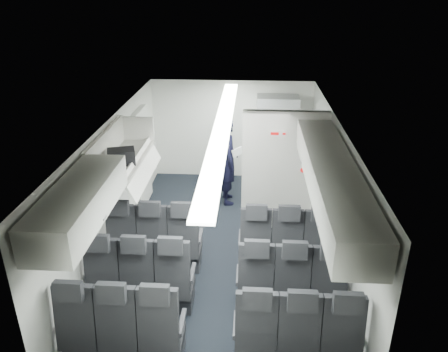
# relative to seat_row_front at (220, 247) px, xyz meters

# --- Properties ---
(cabin_shell) EXTENTS (3.41, 6.01, 2.16)m
(cabin_shell) POSITION_rel_seat_row_front_xyz_m (0.00, 0.53, 0.72)
(cabin_shell) COLOR black
(cabin_shell) RESTS_ON ground
(seat_row_front) EXTENTS (3.33, 0.56, 1.24)m
(seat_row_front) POSITION_rel_seat_row_front_xyz_m (0.00, 0.00, 0.00)
(seat_row_front) COLOR black
(seat_row_front) RESTS_ON cabin_shell
(seat_row_mid) EXTENTS (3.33, 0.56, 1.24)m
(seat_row_mid) POSITION_rel_seat_row_front_xyz_m (0.00, -0.90, 0.00)
(seat_row_mid) COLOR black
(seat_row_mid) RESTS_ON cabin_shell
(seat_row_rear) EXTENTS (3.33, 0.56, 1.24)m
(seat_row_rear) POSITION_rel_seat_row_front_xyz_m (0.00, -1.80, 0.00)
(seat_row_rear) COLOR black
(seat_row_rear) RESTS_ON cabin_shell
(overhead_bin_left_rear) EXTENTS (0.53, 1.80, 0.40)m
(overhead_bin_left_rear) POSITION_rel_seat_row_front_xyz_m (-1.40, -1.47, 1.46)
(overhead_bin_left_rear) COLOR silver
(overhead_bin_left_rear) RESTS_ON cabin_shell
(overhead_bin_left_front_open) EXTENTS (0.64, 1.70, 0.72)m
(overhead_bin_left_front_open) POSITION_rel_seat_row_front_xyz_m (-1.44, 0.28, 1.33)
(overhead_bin_left_front_open) COLOR #9E9E93
(overhead_bin_left_front_open) RESTS_ON cabin_shell
(overhead_bin_right_rear) EXTENTS (0.53, 1.80, 0.40)m
(overhead_bin_right_rear) POSITION_rel_seat_row_front_xyz_m (1.40, -1.47, 1.46)
(overhead_bin_right_rear) COLOR silver
(overhead_bin_right_rear) RESTS_ON cabin_shell
(overhead_bin_right_front) EXTENTS (0.53, 1.70, 0.40)m
(overhead_bin_right_front) POSITION_rel_seat_row_front_xyz_m (1.40, 0.28, 1.46)
(overhead_bin_right_front) COLOR silver
(overhead_bin_right_front) RESTS_ON cabin_shell
(bulkhead_partition) EXTENTS (1.40, 0.15, 2.13)m
(bulkhead_partition) POSITION_rel_seat_row_front_xyz_m (0.98, 1.33, 0.67)
(bulkhead_partition) COLOR silver
(bulkhead_partition) RESTS_ON cabin_shell
(galley_unit) EXTENTS (0.85, 0.52, 1.90)m
(galley_unit) POSITION_rel_seat_row_front_xyz_m (0.95, 3.25, 0.55)
(galley_unit) COLOR #939399
(galley_unit) RESTS_ON cabin_shell
(boarding_door) EXTENTS (0.12, 1.27, 1.86)m
(boarding_door) POSITION_rel_seat_row_front_xyz_m (-1.64, 2.09, 0.55)
(boarding_door) COLOR silver
(boarding_door) RESTS_ON cabin_shell
(flight_attendant) EXTENTS (0.53, 0.70, 1.73)m
(flight_attendant) POSITION_rel_seat_row_front_xyz_m (-0.02, 2.29, 0.46)
(flight_attendant) COLOR black
(flight_attendant) RESTS_ON ground
(carry_on_bag) EXTENTS (0.43, 0.36, 0.22)m
(carry_on_bag) POSITION_rel_seat_row_front_xyz_m (-1.39, 0.09, 1.38)
(carry_on_bag) COLOR black
(carry_on_bag) RESTS_ON overhead_bin_left_front_open
(papers) EXTENTS (0.20, 0.13, 0.15)m
(papers) POSITION_rel_seat_row_front_xyz_m (0.17, 2.24, 0.66)
(papers) COLOR white
(papers) RESTS_ON flight_attendant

